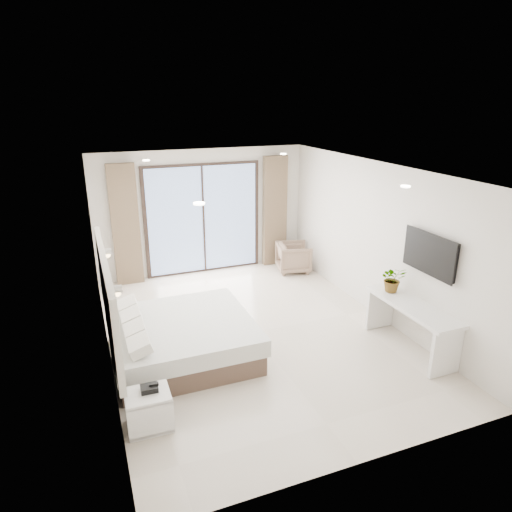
# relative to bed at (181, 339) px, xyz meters

# --- Properties ---
(ground) EXTENTS (6.20, 6.20, 0.00)m
(ground) POSITION_rel_bed_xyz_m (1.28, 0.29, -0.30)
(ground) COLOR beige
(ground) RESTS_ON ground
(room_shell) EXTENTS (4.62, 6.22, 2.72)m
(room_shell) POSITION_rel_bed_xyz_m (1.08, 0.99, 1.28)
(room_shell) COLOR silver
(room_shell) RESTS_ON ground
(bed) EXTENTS (2.05, 1.95, 0.71)m
(bed) POSITION_rel_bed_xyz_m (0.00, 0.00, 0.00)
(bed) COLOR brown
(bed) RESTS_ON ground
(nightstand) EXTENTS (0.52, 0.43, 0.47)m
(nightstand) POSITION_rel_bed_xyz_m (-0.70, -1.40, -0.07)
(nightstand) COLOR white
(nightstand) RESTS_ON ground
(phone) EXTENTS (0.20, 0.16, 0.07)m
(phone) POSITION_rel_bed_xyz_m (-0.67, -1.36, 0.20)
(phone) COLOR black
(phone) RESTS_ON nightstand
(console_desk) EXTENTS (0.53, 1.69, 0.77)m
(console_desk) POSITION_rel_bed_xyz_m (3.32, -1.07, 0.27)
(console_desk) COLOR white
(console_desk) RESTS_ON ground
(plant) EXTENTS (0.52, 0.54, 0.33)m
(plant) POSITION_rel_bed_xyz_m (3.32, -0.56, 0.64)
(plant) COLOR #33662D
(plant) RESTS_ON console_desk
(armchair) EXTENTS (0.78, 0.82, 0.71)m
(armchair) POSITION_rel_bed_xyz_m (3.13, 2.63, 0.05)
(armchair) COLOR #90725E
(armchair) RESTS_ON ground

